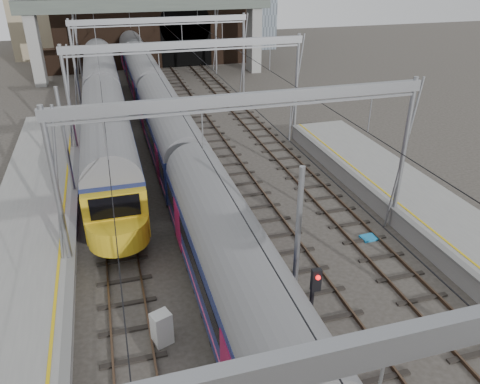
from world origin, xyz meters
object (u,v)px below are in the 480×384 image
object	(u,v)px
train_main	(155,100)
signal_near_centre	(312,307)
signal_near_left	(261,376)
train_second	(104,105)
relay_cabinet	(162,328)

from	to	relation	value
train_main	signal_near_centre	xyz separation A→B (m)	(1.82, -27.08, 0.33)
signal_near_left	train_second	bearing A→B (deg)	114.21
train_second	signal_near_left	world-z (taller)	train_second
relay_cabinet	signal_near_left	bearing A→B (deg)	-86.36
signal_near_left	relay_cabinet	size ratio (longest dim) A/B	3.19
signal_near_left	relay_cabinet	bearing A→B (deg)	131.75
signal_near_left	signal_near_centre	world-z (taller)	signal_near_centre
train_second	relay_cabinet	xyz separation A→B (m)	(1.14, -23.44, -1.94)
signal_near_left	relay_cabinet	world-z (taller)	signal_near_left
train_main	train_second	bearing A→B (deg)	-166.65
train_second	relay_cabinet	world-z (taller)	train_second
train_second	train_main	bearing A→B (deg)	13.35
train_second	signal_near_centre	xyz separation A→B (m)	(5.82, -26.14, 0.18)
signal_near_centre	train_second	bearing A→B (deg)	104.78
signal_near_left	relay_cabinet	distance (m)	5.75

